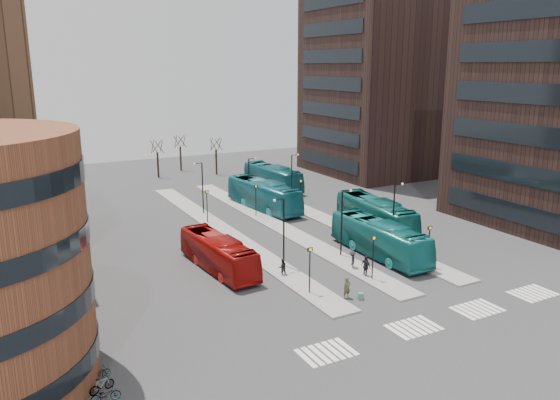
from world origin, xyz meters
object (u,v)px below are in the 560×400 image
bicycle_far (98,374)px  traveller (347,288)px  teal_bus_d (273,177)px  bicycle_mid (102,385)px  teal_bus_b (264,195)px  teal_bus_c (376,215)px  commuter_a (282,267)px  bicycle_near (105,395)px  commuter_c (352,260)px  red_bus (218,253)px  suitcase (360,296)px  commuter_b (366,266)px  teal_bus_a (379,238)px

bicycle_far → traveller: bearing=-101.3°
teal_bus_d → bicycle_mid: bearing=-131.4°
teal_bus_b → bicycle_mid: 39.47m
teal_bus_c → commuter_a: teal_bus_c is taller
bicycle_near → bicycle_far: bicycle_near is taller
commuter_c → bicycle_near: bearing=-29.1°
red_bus → commuter_a: (4.18, -3.88, -0.74)m
teal_bus_d → commuter_c: bearing=-108.7°
bicycle_near → bicycle_far: bearing=1.1°
suitcase → teal_bus_c: teal_bus_c is taller
commuter_b → bicycle_mid: (-22.58, -6.66, -0.50)m
suitcase → bicycle_near: size_ratio=0.32×
commuter_a → teal_bus_a: bearing=-165.9°
teal_bus_a → suitcase: bearing=-135.2°
suitcase → bicycle_far: size_ratio=0.33×
bicycle_far → suitcase: bearing=-103.5°
teal_bus_d → commuter_c: 32.58m
teal_bus_c → bicycle_far: teal_bus_c is taller
commuter_c → teal_bus_c: bearing=170.6°
teal_bus_a → bicycle_far: size_ratio=7.83×
red_bus → teal_bus_a: teal_bus_a is taller
red_bus → bicycle_far: bearing=-138.5°
suitcase → teal_bus_b: 27.90m
red_bus → bicycle_near: (-12.38, -15.02, -1.10)m
teal_bus_d → commuter_a: 33.38m
teal_bus_c → bicycle_far: 35.24m
teal_bus_a → commuter_c: (-4.18, -1.64, -0.87)m
teal_bus_c → teal_bus_a: bearing=-118.6°
teal_bus_a → teal_bus_b: 20.29m
commuter_c → bicycle_near: commuter_c is taller
suitcase → commuter_b: (3.05, 3.43, 0.69)m
traveller → teal_bus_c: bearing=46.9°
commuter_b → commuter_c: size_ratio=1.16×
bicycle_near → teal_bus_b: bearing=-37.3°
bicycle_mid → bicycle_far: bicycle_mid is taller
bicycle_far → teal_bus_b: bearing=-59.8°
red_bus → teal_bus_b: teal_bus_b is taller
commuter_a → commuter_c: size_ratio=0.94×
bicycle_far → teal_bus_d: bearing=-58.1°
teal_bus_d → commuter_b: 34.59m
red_bus → teal_bus_d: 32.18m
commuter_a → bicycle_mid: (-16.56, -10.15, -0.32)m
suitcase → teal_bus_b: bearing=98.9°
teal_bus_d → traveller: 38.34m
red_bus → traveller: (6.35, -10.13, -0.66)m
suitcase → teal_bus_c: (11.97, 13.72, 1.49)m
teal_bus_d → bicycle_mid: 50.85m
bicycle_mid → teal_bus_d: bearing=-57.7°
teal_bus_b → teal_bus_c: 15.10m
bicycle_near → commuter_c: bearing=-65.7°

